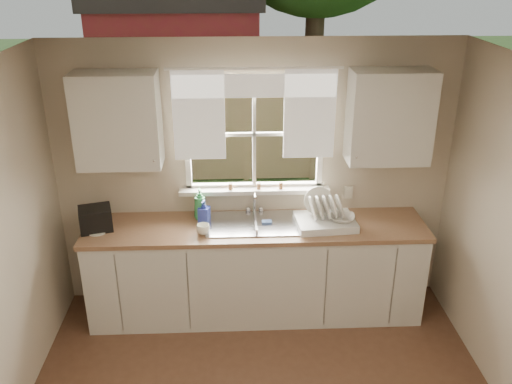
{
  "coord_description": "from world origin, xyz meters",
  "views": [
    {
      "loc": [
        -0.19,
        -2.59,
        3.13
      ],
      "look_at": [
        0.0,
        1.65,
        1.25
      ],
      "focal_mm": 38.0,
      "sensor_mm": 36.0,
      "label": 1
    }
  ],
  "objects_px": {
    "soap_bottle_a": "(200,204)",
    "black_appliance": "(96,219)",
    "dish_rack": "(325,218)",
    "cup": "(203,229)"
  },
  "relations": [
    {
      "from": "dish_rack",
      "to": "soap_bottle_a",
      "type": "height_order",
      "value": "dish_rack"
    },
    {
      "from": "soap_bottle_a",
      "to": "cup",
      "type": "height_order",
      "value": "soap_bottle_a"
    },
    {
      "from": "black_appliance",
      "to": "cup",
      "type": "bearing_deg",
      "value": -23.93
    },
    {
      "from": "cup",
      "to": "black_appliance",
      "type": "height_order",
      "value": "black_appliance"
    },
    {
      "from": "dish_rack",
      "to": "black_appliance",
      "type": "height_order",
      "value": "dish_rack"
    },
    {
      "from": "soap_bottle_a",
      "to": "cup",
      "type": "bearing_deg",
      "value": -102.84
    },
    {
      "from": "soap_bottle_a",
      "to": "black_appliance",
      "type": "distance_m",
      "value": 0.92
    },
    {
      "from": "soap_bottle_a",
      "to": "black_appliance",
      "type": "relative_size",
      "value": 1.08
    },
    {
      "from": "cup",
      "to": "black_appliance",
      "type": "xyz_separation_m",
      "value": [
        -0.94,
        0.14,
        0.05
      ]
    },
    {
      "from": "dish_rack",
      "to": "soap_bottle_a",
      "type": "distance_m",
      "value": 1.13
    }
  ]
}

